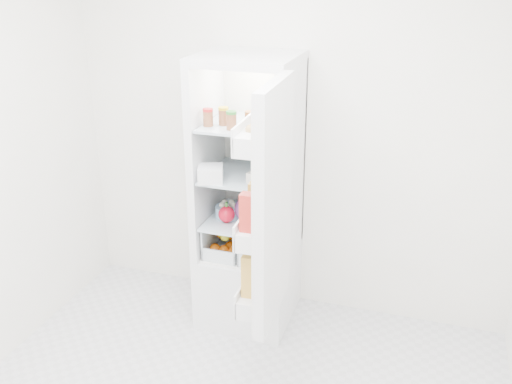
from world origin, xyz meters
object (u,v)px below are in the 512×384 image
(red_cabbage, at_px, (246,209))
(mushroom_bowl, at_px, (228,212))
(fridge_door, at_px, (268,210))
(refrigerator, at_px, (251,225))

(red_cabbage, bearing_deg, mushroom_bowl, 177.69)
(fridge_door, bearing_deg, mushroom_bowl, 36.50)
(refrigerator, height_order, fridge_door, refrigerator)
(red_cabbage, xyz_separation_m, fridge_door, (0.31, -0.54, 0.27))
(refrigerator, bearing_deg, mushroom_bowl, -144.51)
(mushroom_bowl, xyz_separation_m, fridge_door, (0.44, -0.55, 0.31))
(refrigerator, bearing_deg, fridge_door, -63.93)
(red_cabbage, relative_size, fridge_door, 0.12)
(refrigerator, bearing_deg, red_cabbage, -88.44)
(fridge_door, bearing_deg, red_cabbage, 27.56)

